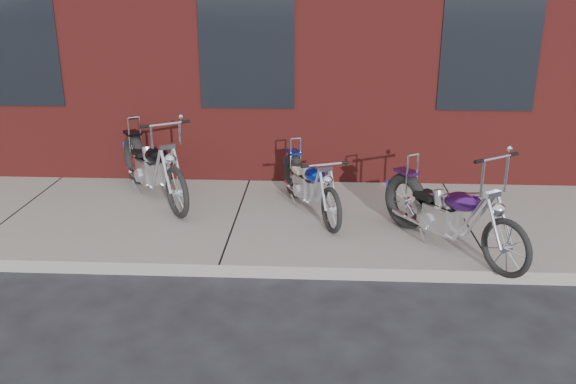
{
  "coord_description": "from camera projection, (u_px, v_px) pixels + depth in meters",
  "views": [
    {
      "loc": [
        1.08,
        -6.02,
        3.12
      ],
      "look_at": [
        0.72,
        0.8,
        0.74
      ],
      "focal_mm": 38.0,
      "sensor_mm": 36.0,
      "label": 1
    }
  ],
  "objects": [
    {
      "name": "sidewalk",
      "position": [
        237.0,
        221.0,
        8.15
      ],
      "size": [
        22.0,
        3.0,
        0.15
      ],
      "primitive_type": "cube",
      "color": "gray",
      "rests_on": "ground"
    },
    {
      "name": "ground",
      "position": [
        219.0,
        277.0,
        6.76
      ],
      "size": [
        120.0,
        120.0,
        0.0
      ],
      "primitive_type": "plane",
      "color": "black",
      "rests_on": "ground"
    },
    {
      "name": "chopper_purple",
      "position": [
        448.0,
        215.0,
        7.01
      ],
      "size": [
        1.34,
        1.93,
        1.26
      ],
      "rotation": [
        0.0,
        0.0,
        -0.98
      ],
      "color": "black",
      "rests_on": "sidewalk"
    },
    {
      "name": "chopper_third",
      "position": [
        153.0,
        169.0,
        8.64
      ],
      "size": [
        1.47,
        2.05,
        1.23
      ],
      "rotation": [
        0.0,
        0.0,
        -0.96
      ],
      "color": "black",
      "rests_on": "sidewalk"
    },
    {
      "name": "chopper_blue",
      "position": [
        310.0,
        186.0,
        8.15
      ],
      "size": [
        0.85,
        1.92,
        0.88
      ],
      "rotation": [
        0.0,
        0.0,
        -1.19
      ],
      "color": "black",
      "rests_on": "sidewalk"
    }
  ]
}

